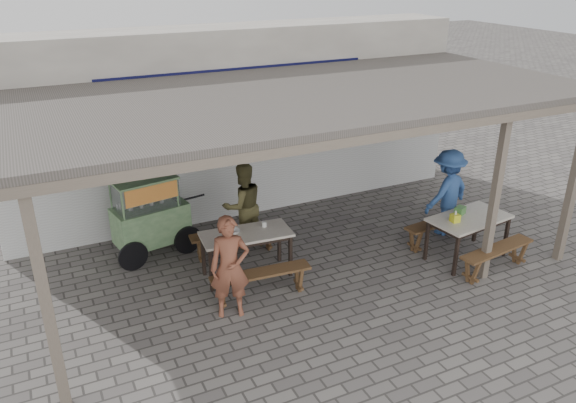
{
  "coord_description": "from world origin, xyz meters",
  "views": [
    {
      "loc": [
        -3.76,
        -6.5,
        4.65
      ],
      "look_at": [
        -0.21,
        0.9,
        1.07
      ],
      "focal_mm": 35.0,
      "sensor_mm": 36.0,
      "label": 1
    }
  ],
  "objects_px": {
    "bench_left_street": "(261,278)",
    "bench_right_wall": "(439,226)",
    "table_right": "(469,221)",
    "condiment_bowl": "(234,231)",
    "table_left": "(246,238)",
    "patron_street_side": "(230,267)",
    "patron_wall_side": "(243,206)",
    "patron_right_table": "(447,192)",
    "donation_box": "(460,210)",
    "vendor_cart": "(150,214)",
    "condiment_jar": "(264,224)",
    "bench_right_street": "(497,254)",
    "bench_left_wall": "(234,237)",
    "tissue_box": "(455,218)"
  },
  "relations": [
    {
      "from": "vendor_cart",
      "to": "condiment_jar",
      "type": "xyz_separation_m",
      "value": [
        1.52,
        -1.26,
        0.04
      ]
    },
    {
      "from": "patron_street_side",
      "to": "patron_wall_side",
      "type": "height_order",
      "value": "patron_wall_side"
    },
    {
      "from": "table_right",
      "to": "condiment_bowl",
      "type": "height_order",
      "value": "condiment_bowl"
    },
    {
      "from": "patron_street_side",
      "to": "condiment_jar",
      "type": "xyz_separation_m",
      "value": [
        0.93,
        0.96,
        0.04
      ]
    },
    {
      "from": "bench_left_wall",
      "to": "table_left",
      "type": "bearing_deg",
      "value": -90.0
    },
    {
      "from": "donation_box",
      "to": "condiment_bowl",
      "type": "bearing_deg",
      "value": 164.96
    },
    {
      "from": "vendor_cart",
      "to": "patron_street_side",
      "type": "distance_m",
      "value": 2.3
    },
    {
      "from": "patron_wall_side",
      "to": "patron_right_table",
      "type": "distance_m",
      "value": 3.65
    },
    {
      "from": "table_right",
      "to": "bench_right_wall",
      "type": "bearing_deg",
      "value": 90.0
    },
    {
      "from": "donation_box",
      "to": "table_right",
      "type": "bearing_deg",
      "value": -66.43
    },
    {
      "from": "bench_left_wall",
      "to": "patron_street_side",
      "type": "height_order",
      "value": "patron_street_side"
    },
    {
      "from": "table_left",
      "to": "tissue_box",
      "type": "height_order",
      "value": "tissue_box"
    },
    {
      "from": "patron_wall_side",
      "to": "tissue_box",
      "type": "xyz_separation_m",
      "value": [
        2.85,
        -2.03,
        0.05
      ]
    },
    {
      "from": "table_left",
      "to": "tissue_box",
      "type": "relative_size",
      "value": 11.27
    },
    {
      "from": "condiment_jar",
      "to": "patron_right_table",
      "type": "bearing_deg",
      "value": -3.51
    },
    {
      "from": "vendor_cart",
      "to": "tissue_box",
      "type": "bearing_deg",
      "value": -39.47
    },
    {
      "from": "bench_right_street",
      "to": "bench_left_wall",
      "type": "bearing_deg",
      "value": 138.96
    },
    {
      "from": "patron_street_side",
      "to": "table_left",
      "type": "bearing_deg",
      "value": 72.05
    },
    {
      "from": "table_right",
      "to": "patron_street_side",
      "type": "distance_m",
      "value": 4.11
    },
    {
      "from": "table_left",
      "to": "patron_street_side",
      "type": "relative_size",
      "value": 0.96
    },
    {
      "from": "bench_right_street",
      "to": "patron_right_table",
      "type": "bearing_deg",
      "value": 74.32
    },
    {
      "from": "tissue_box",
      "to": "condiment_bowl",
      "type": "bearing_deg",
      "value": 160.81
    },
    {
      "from": "table_right",
      "to": "patron_right_table",
      "type": "relative_size",
      "value": 0.9
    },
    {
      "from": "patron_street_side",
      "to": "patron_right_table",
      "type": "bearing_deg",
      "value": 25.48
    },
    {
      "from": "bench_right_street",
      "to": "donation_box",
      "type": "xyz_separation_m",
      "value": [
        -0.15,
        0.76,
        0.48
      ]
    },
    {
      "from": "donation_box",
      "to": "bench_right_wall",
      "type": "bearing_deg",
      "value": 91.13
    },
    {
      "from": "bench_left_wall",
      "to": "bench_right_street",
      "type": "bearing_deg",
      "value": -28.83
    },
    {
      "from": "condiment_jar",
      "to": "table_left",
      "type": "bearing_deg",
      "value": -166.35
    },
    {
      "from": "bench_right_wall",
      "to": "bench_left_wall",
      "type": "bearing_deg",
      "value": 153.76
    },
    {
      "from": "table_left",
      "to": "bench_right_wall",
      "type": "bearing_deg",
      "value": -2.59
    },
    {
      "from": "bench_right_street",
      "to": "patron_wall_side",
      "type": "distance_m",
      "value": 4.2
    },
    {
      "from": "bench_left_wall",
      "to": "donation_box",
      "type": "relative_size",
      "value": 7.88
    },
    {
      "from": "patron_street_side",
      "to": "patron_right_table",
      "type": "relative_size",
      "value": 0.95
    },
    {
      "from": "patron_street_side",
      "to": "patron_right_table",
      "type": "height_order",
      "value": "patron_right_table"
    },
    {
      "from": "table_right",
      "to": "bench_right_street",
      "type": "bearing_deg",
      "value": -90.0
    },
    {
      "from": "bench_right_street",
      "to": "tissue_box",
      "type": "relative_size",
      "value": 11.46
    },
    {
      "from": "patron_right_table",
      "to": "donation_box",
      "type": "bearing_deg",
      "value": 51.25
    },
    {
      "from": "bench_left_wall",
      "to": "bench_right_wall",
      "type": "height_order",
      "value": "same"
    },
    {
      "from": "tissue_box",
      "to": "table_left",
      "type": "bearing_deg",
      "value": 161.31
    },
    {
      "from": "table_left",
      "to": "condiment_bowl",
      "type": "distance_m",
      "value": 0.22
    },
    {
      "from": "bench_left_wall",
      "to": "table_right",
      "type": "relative_size",
      "value": 1.06
    },
    {
      "from": "bench_right_wall",
      "to": "donation_box",
      "type": "xyz_separation_m",
      "value": [
        0.01,
        -0.44,
        0.48
      ]
    },
    {
      "from": "bench_left_street",
      "to": "donation_box",
      "type": "relative_size",
      "value": 7.88
    },
    {
      "from": "vendor_cart",
      "to": "patron_right_table",
      "type": "height_order",
      "value": "patron_right_table"
    },
    {
      "from": "tissue_box",
      "to": "condiment_jar",
      "type": "xyz_separation_m",
      "value": [
        -2.84,
        1.16,
        -0.02
      ]
    },
    {
      "from": "bench_left_street",
      "to": "bench_right_wall",
      "type": "relative_size",
      "value": 1.03
    },
    {
      "from": "table_left",
      "to": "patron_right_table",
      "type": "xyz_separation_m",
      "value": [
        3.82,
        -0.13,
        0.12
      ]
    },
    {
      "from": "bench_right_wall",
      "to": "condiment_bowl",
      "type": "relative_size",
      "value": 7.68
    },
    {
      "from": "bench_right_street",
      "to": "donation_box",
      "type": "distance_m",
      "value": 0.91
    },
    {
      "from": "table_right",
      "to": "condiment_jar",
      "type": "xyz_separation_m",
      "value": [
        -3.18,
        1.13,
        0.12
      ]
    }
  ]
}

